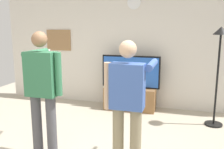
% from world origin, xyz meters
% --- Properties ---
extents(back_wall, '(6.40, 0.10, 2.70)m').
position_xyz_m(back_wall, '(0.00, 2.95, 1.35)').
color(back_wall, silver).
rests_on(back_wall, ground_plane).
extents(tv_stand, '(1.11, 0.44, 0.49)m').
position_xyz_m(tv_stand, '(-0.00, 2.60, 0.24)').
color(tv_stand, olive).
rests_on(tv_stand, ground_plane).
extents(television, '(1.27, 0.07, 0.70)m').
position_xyz_m(television, '(-0.00, 2.65, 0.84)').
color(television, black).
rests_on(television, tv_stand).
extents(wall_clock, '(0.29, 0.03, 0.29)m').
position_xyz_m(wall_clock, '(-0.00, 2.89, 2.32)').
color(wall_clock, white).
extents(framed_picture, '(0.63, 0.04, 0.50)m').
position_xyz_m(framed_picture, '(-1.85, 2.90, 1.48)').
color(framed_picture, '#997047').
extents(floor_lamp, '(0.32, 0.32, 1.81)m').
position_xyz_m(floor_lamp, '(1.70, 2.16, 1.30)').
color(floor_lamp, black).
rests_on(floor_lamp, ground_plane).
extents(person_standing_nearer_lamp, '(0.61, 0.78, 1.75)m').
position_xyz_m(person_standing_nearer_lamp, '(-0.74, 0.34, 1.00)').
color(person_standing_nearer_lamp, '#4C4C51').
rests_on(person_standing_nearer_lamp, ground_plane).
extents(person_standing_nearer_couch, '(0.59, 0.78, 1.66)m').
position_xyz_m(person_standing_nearer_couch, '(0.47, 0.26, 0.94)').
color(person_standing_nearer_couch, gray).
rests_on(person_standing_nearer_couch, ground_plane).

